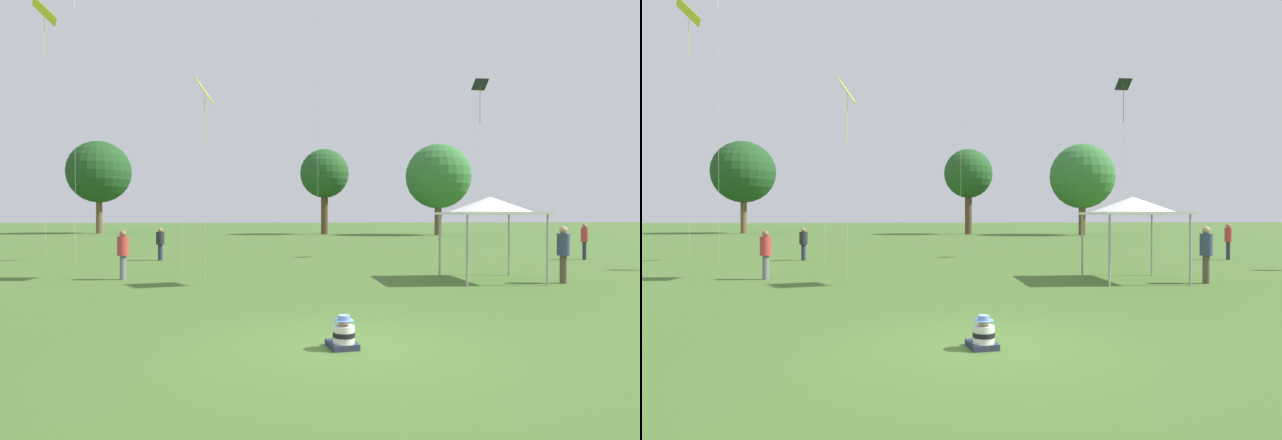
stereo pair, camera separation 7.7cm
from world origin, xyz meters
The scene contains 13 objects.
ground_plane centered at (0.00, 0.00, 0.00)m, with size 300.00×300.00×0.00m, color #426628.
seated_toddler centered at (-0.08, -0.12, 0.22)m, with size 0.55×0.63×0.57m.
person_standing_0 centered at (7.97, 7.35, 1.10)m, with size 0.49×0.49×1.85m.
person_standing_1 centered at (-6.64, 9.24, 1.00)m, with size 0.52×0.52×1.70m.
person_standing_3 centered at (13.84, 15.68, 1.10)m, with size 0.35×0.35×1.81m.
person_standing_4 centered at (-7.23, 16.66, 0.94)m, with size 0.55×0.55×1.60m.
canopy_tent centered at (5.86, 8.18, 2.53)m, with size 2.97×2.97×2.84m.
kite_2 centered at (-3.85, 9.24, 6.37)m, with size 0.63×1.02×6.94m.
kite_4 centered at (9.24, 17.61, 8.72)m, with size 0.78×0.64×9.42m.
kite_7 centered at (-13.39, 18.17, 12.39)m, with size 1.57×1.71×13.12m.
distant_tree_0 centered at (16.20, 47.45, 6.66)m, with size 7.35×7.35×10.37m.
distant_tree_1 centered at (-24.27, 55.27, 7.62)m, with size 7.65×7.65×11.47m.
distant_tree_2 centered at (3.45, 50.69, 7.13)m, with size 5.79×5.79×10.11m.
Camera 1 is at (-1.02, -8.29, 2.20)m, focal length 28.00 mm.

